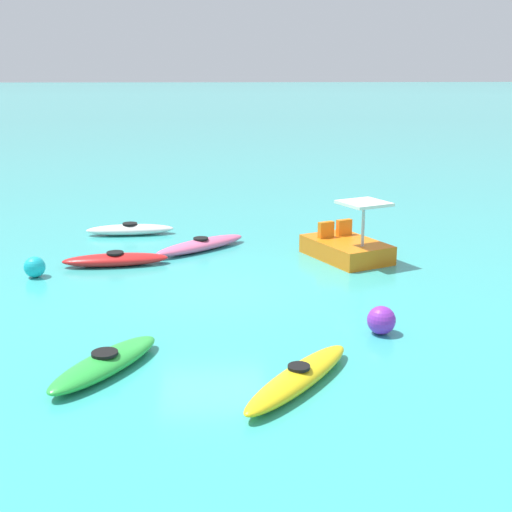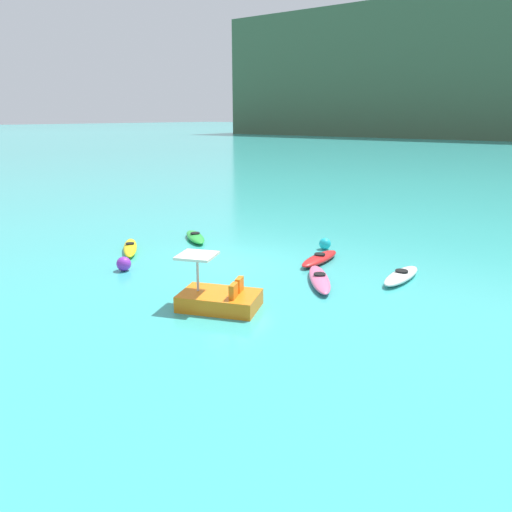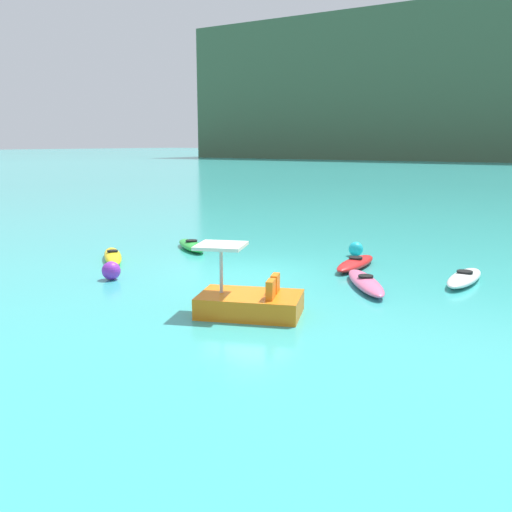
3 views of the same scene
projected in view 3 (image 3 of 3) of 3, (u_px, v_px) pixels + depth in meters
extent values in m
plane|color=#38ADA8|center=(250.00, 272.00, 18.17)|extent=(600.00, 600.00, 0.00)
cube|color=#42563D|center=(502.00, 90.00, 139.17)|extent=(145.43, 65.92, 33.07)
ellipsoid|color=pink|center=(366.00, 283.00, 16.15)|extent=(2.47, 2.79, 0.32)
cylinder|color=black|center=(366.00, 276.00, 16.11)|extent=(0.60, 0.60, 0.05)
ellipsoid|color=yellow|center=(113.00, 256.00, 19.88)|extent=(2.75, 2.30, 0.32)
cylinder|color=black|center=(113.00, 251.00, 19.84)|extent=(0.51, 0.51, 0.05)
ellipsoid|color=white|center=(464.00, 278.00, 16.70)|extent=(0.84, 2.71, 0.32)
cylinder|color=black|center=(465.00, 272.00, 16.67)|extent=(0.48, 0.48, 0.05)
ellipsoid|color=red|center=(355.00, 263.00, 18.71)|extent=(0.95, 2.78, 0.32)
cylinder|color=black|center=(356.00, 258.00, 18.68)|extent=(0.48, 0.48, 0.05)
ellipsoid|color=green|center=(192.00, 245.00, 21.96)|extent=(2.58, 1.99, 0.32)
cylinder|color=black|center=(191.00, 241.00, 21.92)|extent=(0.62, 0.62, 0.05)
cube|color=orange|center=(250.00, 304.00, 13.65)|extent=(2.80, 2.35, 0.50)
cube|color=orange|center=(271.00, 289.00, 13.16)|extent=(0.33, 0.47, 0.44)
cube|color=orange|center=(275.00, 283.00, 13.74)|extent=(0.33, 0.47, 0.44)
cylinder|color=#B2B2B7|center=(221.00, 270.00, 13.64)|extent=(0.08, 0.08, 1.10)
cube|color=silver|center=(221.00, 246.00, 13.52)|extent=(1.45, 1.45, 0.08)
sphere|color=purple|center=(111.00, 271.00, 17.11)|extent=(0.55, 0.55, 0.55)
sphere|color=#19B7C6|center=(356.00, 249.00, 20.68)|extent=(0.52, 0.52, 0.52)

